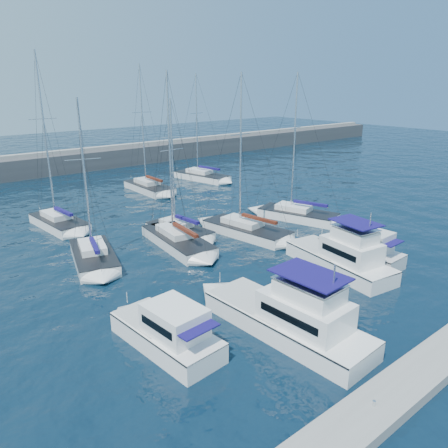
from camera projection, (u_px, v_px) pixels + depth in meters
ground at (303, 282)px, 32.15m from camera, size 220.00×220.00×0.00m
breakwater at (56, 166)px, 70.09m from camera, size 160.00×6.00×4.45m
dock_cleat_near_port at (374, 403)px, 19.03m from camera, size 0.16×0.16×0.25m
motor_yacht_port_outer at (169, 333)px, 23.89m from camera, size 3.44×7.28×3.20m
motor_yacht_port_inner at (293, 319)px, 24.98m from camera, size 3.96×10.75×4.69m
motor_yacht_stbd_inner at (343, 258)px, 33.57m from camera, size 4.38×9.47×4.69m
motor_yacht_stbd_outer at (362, 250)px, 35.51m from camera, size 2.85×7.00×3.20m
sailboat_mid_a at (94, 257)px, 35.39m from camera, size 4.94×8.06×13.28m
sailboat_mid_b at (177, 240)px, 38.97m from camera, size 4.01×9.30×15.27m
sailboat_mid_c at (179, 231)px, 41.33m from camera, size 3.62×7.17×12.98m
sailboat_mid_d at (246, 230)px, 41.72m from camera, size 4.49×9.24×15.17m
sailboat_mid_e at (297, 215)px, 46.45m from camera, size 5.46×8.76×15.26m
sailboat_back_a at (59, 222)px, 43.88m from camera, size 3.76×7.97×17.15m
sailboat_back_b at (149, 187)px, 58.24m from camera, size 3.22×8.60×16.45m
sailboat_back_c at (202, 176)px, 64.98m from camera, size 4.82×9.16×15.44m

